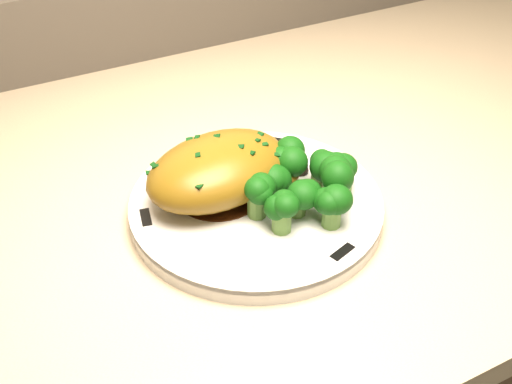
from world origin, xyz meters
name	(u,v)px	position (x,y,z in m)	size (l,w,h in m)	color
counter	(419,320)	(-0.11, 1.67, 0.46)	(2.09, 0.69, 1.02)	brown
plate	(256,206)	(-0.48, 1.59, 0.91)	(0.26, 0.26, 0.02)	silver
rim_accent_0	(281,141)	(-0.40, 1.67, 0.92)	(0.03, 0.01, 0.00)	black
rim_accent_1	(146,218)	(-0.59, 1.61, 0.92)	(0.03, 0.01, 0.00)	black
rim_accent_2	(342,252)	(-0.44, 1.48, 0.92)	(0.03, 0.01, 0.00)	black
gravy_pool	(219,193)	(-0.51, 1.61, 0.92)	(0.09, 0.09, 0.00)	#37180A
chicken_breast	(224,170)	(-0.50, 1.61, 0.95)	(0.17, 0.13, 0.06)	#845F16
mushroom_pile	(273,167)	(-0.44, 1.62, 0.93)	(0.08, 0.06, 0.02)	black
broccoli_florets	(302,185)	(-0.44, 1.56, 0.95)	(0.13, 0.11, 0.04)	#5F8D3B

